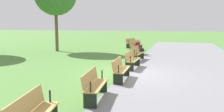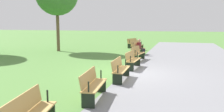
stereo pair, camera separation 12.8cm
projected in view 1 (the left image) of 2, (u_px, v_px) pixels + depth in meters
name	position (u px, v px, depth m)	size (l,w,h in m)	color
ground_plane	(129.00, 73.00, 10.96)	(120.00, 120.00, 0.00)	#54843D
path_paving	(195.00, 77.00, 10.18)	(38.41, 6.36, 0.01)	gray
bench_0	(132.00, 43.00, 22.59)	(1.77, 1.02, 0.89)	tan
bench_1	(135.00, 45.00, 19.97)	(1.77, 0.90, 0.89)	tan
bench_2	(137.00, 49.00, 17.35)	(1.77, 0.79, 0.89)	tan
bench_3	(137.00, 53.00, 14.75)	(1.75, 0.66, 0.89)	tan
bench_4	(132.00, 59.00, 12.18)	(1.72, 0.54, 0.89)	tan
bench_5	(120.00, 69.00, 9.66)	(1.72, 0.54, 0.89)	tan
bench_6	(94.00, 84.00, 7.20)	(1.75, 0.66, 0.89)	tan
person_seated	(139.00, 46.00, 17.27)	(0.40, 0.56, 1.20)	maroon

